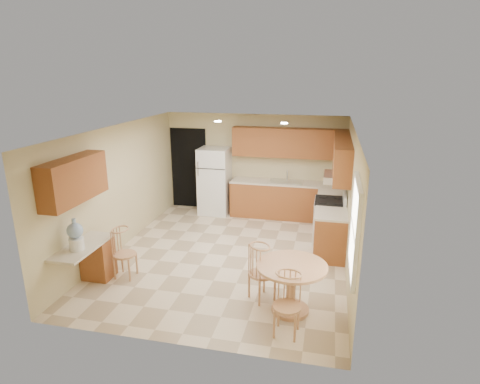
% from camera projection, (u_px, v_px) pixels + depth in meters
% --- Properties ---
extents(floor, '(5.50, 5.50, 0.00)m').
position_uv_depth(floor, '(228.00, 256.00, 7.91)').
color(floor, beige).
rests_on(floor, ground).
extents(ceiling, '(4.50, 5.50, 0.02)m').
position_uv_depth(ceiling, '(227.00, 129.00, 7.19)').
color(ceiling, white).
rests_on(ceiling, wall_back).
extents(wall_back, '(4.50, 0.02, 2.50)m').
position_uv_depth(wall_back, '(254.00, 164.00, 10.12)').
color(wall_back, '#C9BA88').
rests_on(wall_back, floor).
extents(wall_front, '(4.50, 0.02, 2.50)m').
position_uv_depth(wall_front, '(172.00, 259.00, 4.99)').
color(wall_front, '#C9BA88').
rests_on(wall_front, floor).
extents(wall_left, '(0.02, 5.50, 2.50)m').
position_uv_depth(wall_left, '(119.00, 188.00, 8.03)').
color(wall_left, '#C9BA88').
rests_on(wall_left, floor).
extents(wall_right, '(0.02, 5.50, 2.50)m').
position_uv_depth(wall_right, '(350.00, 204.00, 7.08)').
color(wall_right, '#C9BA88').
rests_on(wall_right, floor).
extents(doorway, '(0.90, 0.02, 2.10)m').
position_uv_depth(doorway, '(189.00, 168.00, 10.54)').
color(doorway, black).
rests_on(doorway, floor).
extents(base_cab_back, '(2.75, 0.60, 0.87)m').
position_uv_depth(base_cab_back, '(287.00, 201.00, 9.89)').
color(base_cab_back, '#9B5527').
rests_on(base_cab_back, floor).
extents(counter_back, '(2.75, 0.63, 0.04)m').
position_uv_depth(counter_back, '(287.00, 183.00, 9.76)').
color(counter_back, beige).
rests_on(counter_back, base_cab_back).
extents(base_cab_right_a, '(0.60, 0.59, 0.87)m').
position_uv_depth(base_cab_right_a, '(331.00, 212.00, 9.11)').
color(base_cab_right_a, '#9B5527').
rests_on(base_cab_right_a, floor).
extents(counter_right_a, '(0.63, 0.59, 0.04)m').
position_uv_depth(counter_right_a, '(332.00, 192.00, 8.98)').
color(counter_right_a, beige).
rests_on(counter_right_a, base_cab_right_a).
extents(base_cab_right_b, '(0.60, 0.80, 0.87)m').
position_uv_depth(base_cab_right_b, '(330.00, 236.00, 7.75)').
color(base_cab_right_b, '#9B5527').
rests_on(base_cab_right_b, floor).
extents(counter_right_b, '(0.63, 0.80, 0.04)m').
position_uv_depth(counter_right_b, '(332.00, 214.00, 7.62)').
color(counter_right_b, beige).
rests_on(counter_right_b, base_cab_right_b).
extents(upper_cab_back, '(2.75, 0.33, 0.70)m').
position_uv_depth(upper_cab_back, '(289.00, 143.00, 9.61)').
color(upper_cab_back, '#9B5527').
rests_on(upper_cab_back, wall_back).
extents(upper_cab_right, '(0.33, 2.42, 0.70)m').
position_uv_depth(upper_cab_right, '(342.00, 156.00, 8.07)').
color(upper_cab_right, '#9B5527').
rests_on(upper_cab_right, wall_right).
extents(upper_cab_left, '(0.33, 1.40, 0.70)m').
position_uv_depth(upper_cab_left, '(74.00, 180.00, 6.33)').
color(upper_cab_left, '#9B5527').
rests_on(upper_cab_left, wall_left).
extents(sink, '(0.78, 0.44, 0.01)m').
position_uv_depth(sink, '(286.00, 182.00, 9.76)').
color(sink, silver).
rests_on(sink, counter_back).
extents(range_hood, '(0.50, 0.76, 0.14)m').
position_uv_depth(range_hood, '(336.00, 177.00, 8.19)').
color(range_hood, silver).
rests_on(range_hood, upper_cab_right).
extents(desk_pedestal, '(0.48, 0.42, 0.72)m').
position_uv_depth(desk_pedestal, '(98.00, 258.00, 7.00)').
color(desk_pedestal, '#9B5527').
rests_on(desk_pedestal, floor).
extents(desk_top, '(0.50, 1.20, 0.04)m').
position_uv_depth(desk_top, '(83.00, 247.00, 6.53)').
color(desk_top, beige).
rests_on(desk_top, desk_pedestal).
extents(window, '(0.06, 1.12, 1.30)m').
position_uv_depth(window, '(355.00, 229.00, 5.28)').
color(window, white).
rests_on(window, wall_right).
extents(can_light_a, '(0.14, 0.14, 0.02)m').
position_uv_depth(can_light_a, '(218.00, 121.00, 8.42)').
color(can_light_a, white).
rests_on(can_light_a, ceiling).
extents(can_light_b, '(0.14, 0.14, 0.02)m').
position_uv_depth(can_light_b, '(284.00, 123.00, 8.13)').
color(can_light_b, white).
rests_on(can_light_b, ceiling).
extents(refrigerator, '(0.74, 0.72, 1.68)m').
position_uv_depth(refrigerator, '(215.00, 181.00, 10.11)').
color(refrigerator, white).
rests_on(refrigerator, floor).
extents(stove, '(0.65, 0.76, 1.09)m').
position_uv_depth(stove, '(329.00, 220.00, 8.48)').
color(stove, white).
rests_on(stove, floor).
extents(dining_table, '(1.05, 1.05, 0.78)m').
position_uv_depth(dining_table, '(291.00, 281.00, 5.94)').
color(dining_table, tan).
rests_on(dining_table, floor).
extents(chair_table_a, '(0.41, 0.51, 0.93)m').
position_uv_depth(chair_table_a, '(261.00, 269.00, 6.17)').
color(chair_table_a, tan).
rests_on(chair_table_a, floor).
extents(chair_table_b, '(0.40, 0.40, 0.90)m').
position_uv_depth(chair_table_b, '(287.00, 302.00, 5.33)').
color(chair_table_b, tan).
rests_on(chair_table_b, floor).
extents(chair_desk, '(0.39, 0.51, 0.89)m').
position_uv_depth(chair_desk, '(122.00, 250.00, 6.88)').
color(chair_desk, tan).
rests_on(chair_desk, floor).
extents(water_crock, '(0.25, 0.25, 0.52)m').
position_uv_depth(water_crock, '(76.00, 236.00, 6.32)').
color(water_crock, white).
rests_on(water_crock, desk_top).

